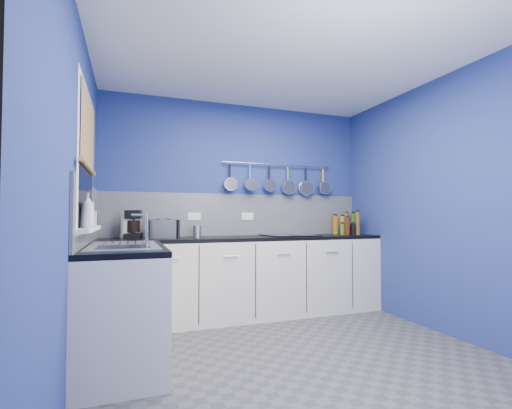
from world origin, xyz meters
TOP-DOWN VIEW (x-y plane):
  - floor at (0.00, 0.00)m, footprint 3.20×3.00m
  - ceiling at (0.00, 0.00)m, footprint 3.20×3.00m
  - wall_back at (0.00, 1.51)m, footprint 3.20×0.02m
  - wall_front at (0.00, -1.51)m, footprint 3.20×0.02m
  - wall_left at (-1.61, 0.00)m, footprint 0.02×3.00m
  - wall_right at (1.61, 0.00)m, footprint 0.02×3.00m
  - backsplash_back at (0.00, 1.49)m, footprint 3.20×0.02m
  - backsplash_left at (-1.59, 0.60)m, footprint 0.02×1.80m
  - cabinet_run_back at (0.00, 1.20)m, footprint 3.20×0.60m
  - worktop_back at (0.00, 1.20)m, footprint 3.20×0.60m
  - cabinet_run_left at (-1.30, 0.30)m, footprint 0.60×1.20m
  - worktop_left at (-1.30, 0.30)m, footprint 0.60×1.20m
  - window_frame at (-1.58, 0.30)m, footprint 0.01×1.00m
  - window_glass at (-1.57, 0.30)m, footprint 0.01×0.90m
  - bamboo_blind at (-1.56, 0.30)m, footprint 0.01×0.90m
  - window_sill at (-1.55, 0.30)m, footprint 0.10×0.98m
  - sink_unit at (-1.30, 0.30)m, footprint 0.50×0.95m
  - mixer_tap at (-1.14, 0.12)m, footprint 0.12×0.08m
  - socket_left at (-0.55, 1.48)m, footprint 0.15×0.01m
  - socket_right at (0.10, 1.48)m, footprint 0.15×0.01m
  - pot_rail at (0.50, 1.45)m, footprint 1.45×0.02m
  - soap_bottle_a at (-1.53, -0.02)m, footprint 0.11×0.11m
  - soap_bottle_b at (-1.53, 0.20)m, footprint 0.08×0.08m
  - paper_towel at (-1.28, 1.30)m, footprint 0.14×0.14m
  - coffee_maker at (-1.22, 1.27)m, footprint 0.20×0.21m
  - toaster at (-0.92, 1.24)m, footprint 0.34×0.26m
  - canister at (-0.55, 1.27)m, footprint 0.10×0.10m
  - hob at (0.53, 1.21)m, footprint 0.60×0.53m
  - pan_0 at (-0.13, 1.44)m, footprint 0.16×0.07m
  - pan_1 at (0.12, 1.44)m, footprint 0.15×0.10m
  - pan_2 at (0.37, 1.44)m, footprint 0.16×0.08m
  - pan_3 at (0.63, 1.44)m, footprint 0.19×0.07m
  - pan_4 at (0.88, 1.44)m, footprint 0.19×0.07m
  - pan_5 at (1.14, 1.44)m, footprint 0.17×0.08m
  - condiment_0 at (1.43, 1.31)m, footprint 0.07×0.07m
  - condiment_1 at (1.36, 1.33)m, footprint 0.06×0.06m
  - condiment_2 at (1.25, 1.34)m, footprint 0.07×0.07m
  - condiment_3 at (1.45, 1.23)m, footprint 0.07×0.07m
  - condiment_4 at (1.34, 1.22)m, footprint 0.06×0.06m
  - condiment_5 at (1.28, 1.23)m, footprint 0.06×0.06m
  - condiment_6 at (1.43, 1.12)m, footprint 0.06×0.06m
  - condiment_7 at (1.37, 1.12)m, footprint 0.06×0.06m
  - condiment_8 at (1.28, 1.11)m, footprint 0.07×0.07m

SIDE VIEW (x-z plane):
  - floor at x=0.00m, z-range -0.02..0.00m
  - cabinet_run_back at x=0.00m, z-range 0.00..0.86m
  - cabinet_run_left at x=-1.30m, z-range 0.00..0.86m
  - worktop_back at x=0.00m, z-range 0.86..0.90m
  - worktop_left at x=-1.30m, z-range 0.86..0.90m
  - sink_unit at x=-1.30m, z-range 0.90..0.91m
  - hob at x=0.53m, z-range 0.90..0.91m
  - condiment_0 at x=1.43m, z-range 0.90..1.02m
  - canister at x=-0.55m, z-range 0.90..1.03m
  - condiment_5 at x=1.28m, z-range 0.90..1.04m
  - condiment_7 at x=1.37m, z-range 0.90..1.04m
  - toaster at x=-0.92m, z-range 0.90..1.09m
  - condiment_8 at x=1.28m, z-range 0.90..1.12m
  - condiment_1 at x=1.36m, z-range 0.90..1.13m
  - condiment_2 at x=1.25m, z-range 0.90..1.14m
  - mixer_tap at x=-1.14m, z-range 0.90..1.16m
  - condiment_3 at x=1.45m, z-range 0.90..1.17m
  - condiment_4 at x=1.34m, z-range 0.90..1.17m
  - window_sill at x=-1.55m, z-range 1.02..1.05m
  - paper_towel at x=-1.28m, z-range 0.90..1.18m
  - condiment_6 at x=1.43m, z-range 0.90..1.19m
  - coffee_maker at x=-1.22m, z-range 0.90..1.19m
  - socket_left at x=-0.55m, z-range 1.09..1.18m
  - socket_right at x=0.10m, z-range 1.09..1.18m
  - soap_bottle_b at x=-1.53m, z-range 1.05..1.22m
  - backsplash_back at x=0.00m, z-range 0.90..1.40m
  - backsplash_left at x=-1.59m, z-range 0.90..1.40m
  - soap_bottle_a at x=-1.53m, z-range 1.05..1.29m
  - wall_back at x=0.00m, z-range 0.00..2.50m
  - wall_front at x=0.00m, z-range 0.00..2.50m
  - wall_left at x=-1.61m, z-range 0.00..2.50m
  - wall_right at x=1.61m, z-range 0.00..2.50m
  - window_glass at x=-1.57m, z-range 1.05..2.05m
  - window_frame at x=-1.58m, z-range 1.00..2.10m
  - pan_4 at x=0.88m, z-range 1.40..1.78m
  - pan_3 at x=0.63m, z-range 1.40..1.78m
  - pan_5 at x=1.14m, z-range 1.42..1.78m
  - pan_2 at x=0.37m, z-range 1.43..1.78m
  - pan_0 at x=-0.13m, z-range 1.43..1.78m
  - pan_1 at x=0.12m, z-range 1.44..1.78m
  - bamboo_blind at x=-1.56m, z-range 1.50..2.05m
  - pot_rail at x=0.50m, z-range 1.77..1.79m
  - ceiling at x=0.00m, z-range 2.50..2.52m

